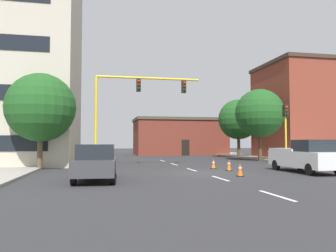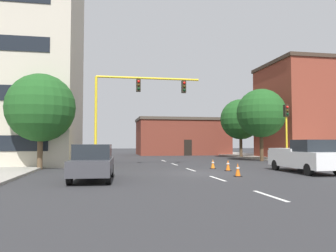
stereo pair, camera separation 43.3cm
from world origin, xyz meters
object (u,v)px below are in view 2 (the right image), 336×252
(pickup_truck_white, at_px, (305,157))
(traffic_cone_roadside_c, at_px, (238,170))
(traffic_signal_gantry, at_px, (111,137))
(tree_right_mid, at_px, (261,113))
(traffic_light_pole_right, at_px, (286,121))
(traffic_cone_roadside_b, at_px, (228,165))
(tree_right_far, at_px, (241,119))
(sedan_dark_gray_near_left, at_px, (93,162))
(traffic_cone_roadside_a, at_px, (213,164))
(tree_left_near, at_px, (41,108))

(pickup_truck_white, distance_m, traffic_cone_roadside_c, 5.07)
(traffic_signal_gantry, height_order, pickup_truck_white, traffic_signal_gantry)
(tree_right_mid, bearing_deg, traffic_cone_roadside_c, -120.73)
(traffic_cone_roadside_c, bearing_deg, traffic_signal_gantry, 129.38)
(traffic_signal_gantry, relative_size, traffic_light_pole_right, 1.83)
(pickup_truck_white, height_order, traffic_cone_roadside_b, pickup_truck_white)
(tree_right_far, height_order, sedan_dark_gray_near_left, tree_right_far)
(tree_right_mid, xyz_separation_m, traffic_cone_roadside_c, (-7.98, -13.43, -4.35))
(traffic_light_pole_right, bearing_deg, traffic_cone_roadside_b, -150.53)
(sedan_dark_gray_near_left, xyz_separation_m, traffic_cone_roadside_a, (7.92, 5.77, -0.56))
(tree_right_mid, bearing_deg, pickup_truck_white, -104.57)
(traffic_cone_roadside_b, bearing_deg, tree_left_near, 164.60)
(traffic_light_pole_right, height_order, tree_left_near, tree_left_near)
(traffic_light_pole_right, bearing_deg, tree_right_mid, 80.79)
(tree_left_near, relative_size, pickup_truck_white, 1.20)
(tree_left_near, bearing_deg, tree_right_mid, 18.83)
(traffic_light_pole_right, bearing_deg, traffic_cone_roadside_c, -134.91)
(tree_left_near, height_order, sedan_dark_gray_near_left, tree_left_near)
(traffic_signal_gantry, height_order, sedan_dark_gray_near_left, traffic_signal_gantry)
(pickup_truck_white, height_order, traffic_cone_roadside_a, pickup_truck_white)
(tree_left_near, bearing_deg, traffic_signal_gantry, 15.49)
(tree_left_near, xyz_separation_m, traffic_cone_roadside_b, (12.17, -3.35, -3.83))
(traffic_cone_roadside_c, bearing_deg, traffic_cone_roadside_a, 86.44)
(traffic_signal_gantry, distance_m, tree_right_mid, 15.78)
(traffic_light_pole_right, height_order, tree_right_far, tree_right_far)
(traffic_signal_gantry, relative_size, traffic_cone_roadside_c, 12.11)
(tree_right_far, relative_size, traffic_cone_roadside_b, 9.66)
(pickup_truck_white, bearing_deg, tree_left_near, 161.47)
(traffic_light_pole_right, distance_m, tree_left_near, 18.36)
(tree_right_mid, height_order, traffic_cone_roadside_b, tree_right_mid)
(pickup_truck_white, bearing_deg, traffic_light_pole_right, 69.54)
(tree_right_mid, bearing_deg, sedan_dark_gray_near_left, -138.24)
(traffic_signal_gantry, distance_m, traffic_light_pole_right, 13.72)
(tree_right_mid, relative_size, traffic_cone_roadside_b, 9.78)
(traffic_cone_roadside_b, bearing_deg, pickup_truck_white, -27.13)
(traffic_cone_roadside_b, distance_m, traffic_cone_roadside_c, 3.54)
(traffic_cone_roadside_c, bearing_deg, tree_right_far, 66.75)
(traffic_signal_gantry, bearing_deg, traffic_cone_roadside_c, -50.62)
(traffic_signal_gantry, bearing_deg, tree_left_near, -164.51)
(traffic_light_pole_right, distance_m, pickup_truck_white, 6.49)
(traffic_cone_roadside_b, bearing_deg, traffic_signal_gantry, 147.85)
(traffic_light_pole_right, height_order, traffic_cone_roadside_c, traffic_light_pole_right)
(traffic_signal_gantry, height_order, traffic_light_pole_right, traffic_signal_gantry)
(traffic_signal_gantry, distance_m, traffic_cone_roadside_b, 8.96)
(pickup_truck_white, distance_m, traffic_cone_roadside_b, 4.64)
(pickup_truck_white, bearing_deg, traffic_cone_roadside_c, -164.28)
(tree_right_mid, bearing_deg, tree_right_far, 83.33)
(tree_right_far, distance_m, traffic_cone_roadside_b, 19.33)
(traffic_cone_roadside_b, height_order, traffic_cone_roadside_c, traffic_cone_roadside_b)
(tree_left_near, bearing_deg, tree_right_far, 34.11)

